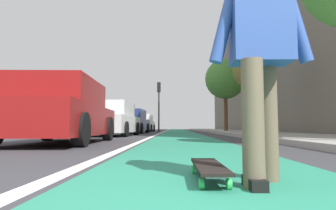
{
  "coord_description": "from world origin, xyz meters",
  "views": [
    {
      "loc": [
        -1.16,
        0.29,
        0.38
      ],
      "look_at": [
        10.38,
        0.57,
        1.27
      ],
      "focal_mm": 30.68,
      "sensor_mm": 36.0,
      "label": 1
    }
  ],
  "objects_px": {
    "parked_car_mid": "(112,120)",
    "parked_car_near": "(61,113)",
    "skater_person": "(260,47)",
    "street_tree_far": "(225,79)",
    "traffic_light": "(159,97)",
    "parked_car_far": "(131,122)",
    "parked_car_end": "(142,123)",
    "street_tree_mid": "(254,70)",
    "skateboard": "(209,167)"
  },
  "relations": [
    {
      "from": "skateboard",
      "to": "parked_car_near",
      "type": "distance_m",
      "value": 5.57
    },
    {
      "from": "parked_car_near",
      "to": "street_tree_far",
      "type": "xyz_separation_m",
      "value": [
        13.21,
        -6.25,
        3.01
      ]
    },
    {
      "from": "street_tree_mid",
      "to": "traffic_light",
      "type": "bearing_deg",
      "value": 24.57
    },
    {
      "from": "parked_car_near",
      "to": "street_tree_mid",
      "type": "xyz_separation_m",
      "value": [
        5.95,
        -6.25,
        2.19
      ]
    },
    {
      "from": "parked_car_far",
      "to": "street_tree_mid",
      "type": "xyz_separation_m",
      "value": [
        -5.29,
        -6.3,
        2.21
      ]
    },
    {
      "from": "skater_person",
      "to": "street_tree_far",
      "type": "distance_m",
      "value": 18.48
    },
    {
      "from": "parked_car_near",
      "to": "parked_car_mid",
      "type": "xyz_separation_m",
      "value": [
        5.61,
        0.0,
        -0.03
      ]
    },
    {
      "from": "skater_person",
      "to": "traffic_light",
      "type": "distance_m",
      "value": 21.54
    },
    {
      "from": "skateboard",
      "to": "street_tree_mid",
      "type": "distance_m",
      "value": 11.47
    },
    {
      "from": "parked_car_end",
      "to": "street_tree_mid",
      "type": "relative_size",
      "value": 1.12
    },
    {
      "from": "parked_car_end",
      "to": "street_tree_far",
      "type": "relative_size",
      "value": 0.85
    },
    {
      "from": "skater_person",
      "to": "parked_car_end",
      "type": "xyz_separation_m",
      "value": [
        22.62,
        3.41,
        -0.24
      ]
    },
    {
      "from": "skater_person",
      "to": "street_tree_far",
      "type": "height_order",
      "value": "street_tree_far"
    },
    {
      "from": "parked_car_mid",
      "to": "street_tree_mid",
      "type": "relative_size",
      "value": 1.06
    },
    {
      "from": "parked_car_near",
      "to": "parked_car_end",
      "type": "relative_size",
      "value": 1.02
    },
    {
      "from": "street_tree_far",
      "to": "skater_person",
      "type": "bearing_deg",
      "value": 170.73
    },
    {
      "from": "skateboard",
      "to": "traffic_light",
      "type": "xyz_separation_m",
      "value": [
        21.22,
        1.56,
        2.71
      ]
    },
    {
      "from": "parked_car_end",
      "to": "street_tree_far",
      "type": "bearing_deg",
      "value": -125.92
    },
    {
      "from": "street_tree_mid",
      "to": "street_tree_far",
      "type": "distance_m",
      "value": 7.3
    },
    {
      "from": "parked_car_near",
      "to": "traffic_light",
      "type": "relative_size",
      "value": 1.11
    },
    {
      "from": "skater_person",
      "to": "parked_car_end",
      "type": "distance_m",
      "value": 22.88
    },
    {
      "from": "parked_car_end",
      "to": "traffic_light",
      "type": "relative_size",
      "value": 1.08
    },
    {
      "from": "traffic_light",
      "to": "skateboard",
      "type": "bearing_deg",
      "value": -175.8
    },
    {
      "from": "skater_person",
      "to": "parked_car_mid",
      "type": "relative_size",
      "value": 0.4
    },
    {
      "from": "parked_car_far",
      "to": "street_tree_far",
      "type": "relative_size",
      "value": 0.85
    },
    {
      "from": "parked_car_far",
      "to": "skateboard",
      "type": "bearing_deg",
      "value": -169.27
    },
    {
      "from": "skateboard",
      "to": "parked_car_near",
      "type": "xyz_separation_m",
      "value": [
        4.67,
        2.97,
        0.63
      ]
    },
    {
      "from": "skater_person",
      "to": "skateboard",
      "type": "bearing_deg",
      "value": 66.65
    },
    {
      "from": "skater_person",
      "to": "parked_car_near",
      "type": "relative_size",
      "value": 0.37
    },
    {
      "from": "skateboard",
      "to": "street_tree_mid",
      "type": "relative_size",
      "value": 0.22
    },
    {
      "from": "parked_car_mid",
      "to": "traffic_light",
      "type": "distance_m",
      "value": 11.23
    },
    {
      "from": "skater_person",
      "to": "traffic_light",
      "type": "relative_size",
      "value": 0.41
    },
    {
      "from": "skateboard",
      "to": "skater_person",
      "type": "distance_m",
      "value": 0.92
    },
    {
      "from": "traffic_light",
      "to": "street_tree_far",
      "type": "distance_m",
      "value": 5.96
    },
    {
      "from": "skater_person",
      "to": "street_tree_far",
      "type": "xyz_separation_m",
      "value": [
        18.03,
        -2.94,
        2.79
      ]
    },
    {
      "from": "parked_car_mid",
      "to": "street_tree_far",
      "type": "relative_size",
      "value": 0.8
    },
    {
      "from": "skateboard",
      "to": "traffic_light",
      "type": "distance_m",
      "value": 21.45
    },
    {
      "from": "parked_car_near",
      "to": "traffic_light",
      "type": "xyz_separation_m",
      "value": [
        16.55,
        -1.41,
        2.08
      ]
    },
    {
      "from": "skateboard",
      "to": "skater_person",
      "type": "bearing_deg",
      "value": -113.35
    },
    {
      "from": "parked_car_far",
      "to": "street_tree_mid",
      "type": "distance_m",
      "value": 8.52
    },
    {
      "from": "skater_person",
      "to": "parked_car_far",
      "type": "bearing_deg",
      "value": 11.82
    },
    {
      "from": "parked_car_mid",
      "to": "street_tree_mid",
      "type": "distance_m",
      "value": 6.65
    },
    {
      "from": "skateboard",
      "to": "street_tree_far",
      "type": "relative_size",
      "value": 0.16
    },
    {
      "from": "street_tree_mid",
      "to": "street_tree_far",
      "type": "bearing_deg",
      "value": -0.0
    },
    {
      "from": "street_tree_mid",
      "to": "street_tree_far",
      "type": "xyz_separation_m",
      "value": [
        7.25,
        -0.0,
        0.82
      ]
    },
    {
      "from": "skater_person",
      "to": "parked_car_near",
      "type": "height_order",
      "value": "skater_person"
    },
    {
      "from": "parked_car_near",
      "to": "parked_car_end",
      "type": "height_order",
      "value": "parked_car_near"
    },
    {
      "from": "parked_car_mid",
      "to": "parked_car_near",
      "type": "bearing_deg",
      "value": -179.99
    },
    {
      "from": "parked_car_mid",
      "to": "traffic_light",
      "type": "bearing_deg",
      "value": -7.34
    },
    {
      "from": "parked_car_near",
      "to": "street_tree_mid",
      "type": "distance_m",
      "value": 8.91
    }
  ]
}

